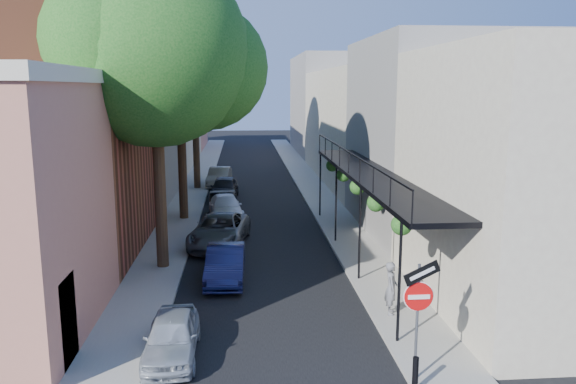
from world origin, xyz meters
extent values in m
cube|color=black|center=(0.00, 30.00, 0.01)|extent=(6.00, 64.00, 0.01)
cube|color=gray|center=(-4.00, 30.00, 0.06)|extent=(2.00, 64.00, 0.12)
cube|color=gray|center=(4.00, 30.00, 0.06)|extent=(2.00, 64.00, 0.12)
cube|color=beige|center=(-5.05, 2.50, 1.20)|extent=(0.10, 1.20, 2.20)
cube|color=brown|center=(-10.00, 14.00, 6.00)|extent=(10.00, 12.00, 12.00)
cube|color=gray|center=(-5.02, 14.00, 8.00)|extent=(0.06, 7.00, 4.00)
cube|color=gray|center=(-9.00, 26.00, 4.50)|extent=(8.00, 12.00, 9.00)
cube|color=beige|center=(-9.00, 40.00, 5.00)|extent=(8.00, 16.00, 10.00)
cube|color=tan|center=(-9.00, 54.00, 4.00)|extent=(8.00, 12.00, 8.00)
cube|color=beige|center=(9.00, 5.50, 4.00)|extent=(8.00, 9.00, 8.00)
cube|color=gray|center=(9.00, 15.00, 4.50)|extent=(8.00, 10.00, 9.00)
cube|color=beige|center=(9.00, 30.00, 4.00)|extent=(8.00, 20.00, 8.00)
cube|color=gray|center=(9.00, 48.00, 5.00)|extent=(8.00, 16.00, 10.00)
cube|color=black|center=(4.20, 10.00, 3.50)|extent=(2.00, 16.00, 0.15)
cube|color=black|center=(3.25, 10.00, 4.38)|extent=(0.05, 16.00, 0.05)
cylinder|color=black|center=(3.30, 3.00, 1.81)|extent=(0.08, 0.08, 3.40)
cylinder|color=black|center=(3.30, 18.00, 1.81)|extent=(0.08, 0.08, 3.40)
sphere|color=#144915|center=(3.60, 4.00, 3.05)|extent=(0.60, 0.60, 0.60)
sphere|color=#144915|center=(3.60, 10.00, 3.05)|extent=(0.60, 0.60, 0.60)
sphere|color=#144915|center=(3.60, 16.00, 3.05)|extent=(0.60, 0.60, 0.60)
cylinder|color=#595B60|center=(3.15, 1.00, 1.45)|extent=(0.07, 0.07, 2.90)
cylinder|color=red|center=(3.15, 0.96, 2.15)|extent=(0.66, 0.04, 0.66)
cube|color=white|center=(3.15, 0.93, 2.15)|extent=(0.50, 0.02, 0.10)
cylinder|color=white|center=(3.15, 0.98, 2.15)|extent=(0.70, 0.02, 0.70)
cube|color=black|center=(3.20, 0.95, 2.70)|extent=(0.89, 0.15, 0.58)
cube|color=white|center=(3.20, 0.92, 2.70)|extent=(0.60, 0.10, 0.31)
cylinder|color=black|center=(3.00, 0.50, 0.52)|extent=(0.14, 0.14, 0.80)
cylinder|color=#322314|center=(-3.80, 10.00, 3.50)|extent=(0.44, 0.44, 7.00)
sphere|color=#144915|center=(-3.80, 10.00, 8.02)|extent=(6.80, 6.80, 6.80)
sphere|color=#144915|center=(-2.10, 11.02, 7.52)|extent=(4.76, 4.76, 4.76)
cylinder|color=#322314|center=(-3.80, 18.00, 3.15)|extent=(0.44, 0.44, 6.30)
sphere|color=#144915|center=(-3.80, 18.00, 7.20)|extent=(6.00, 6.00, 6.00)
sphere|color=#144915|center=(-2.30, 18.90, 6.70)|extent=(4.20, 4.20, 4.20)
cylinder|color=#322314|center=(-3.80, 27.00, 3.67)|extent=(0.44, 0.44, 7.35)
sphere|color=#144915|center=(-3.80, 27.00, 8.40)|extent=(7.00, 7.00, 7.00)
sphere|color=#144915|center=(-2.05, 28.05, 7.90)|extent=(4.90, 4.90, 4.90)
imported|color=#9BA2AB|center=(-2.60, 2.81, 0.56)|extent=(1.36, 3.28, 1.11)
imported|color=#14173F|center=(-1.40, 8.48, 0.62)|extent=(1.40, 3.77, 1.23)
imported|color=#4F5156|center=(-1.77, 13.04, 0.66)|extent=(2.84, 5.04, 1.33)
imported|color=silver|center=(-1.66, 18.34, 0.58)|extent=(2.07, 4.16, 1.16)
imported|color=black|center=(-1.87, 23.50, 0.69)|extent=(1.81, 4.11, 1.37)
imported|color=gray|center=(-2.34, 27.95, 0.66)|extent=(1.73, 4.11, 1.32)
imported|color=slate|center=(3.60, 4.83, 0.92)|extent=(0.49, 0.64, 1.59)
camera|label=1|loc=(-0.75, -10.69, 6.76)|focal=35.00mm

